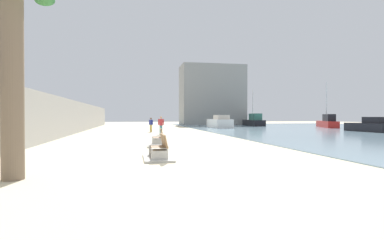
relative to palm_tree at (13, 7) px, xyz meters
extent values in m
plane|color=beige|center=(4.86, 19.63, -4.53)|extent=(120.00, 120.00, 0.00)
cube|color=#ADAAA3|center=(-2.64, 19.63, -2.96)|extent=(0.80, 64.00, 3.12)
cube|color=#7A99A8|center=(28.86, 19.63, -4.51)|extent=(36.00, 68.00, 0.04)
cylinder|color=#7A6651|center=(-0.03, -0.01, -1.95)|extent=(0.56, 0.56, 5.16)
cube|color=#ADAAA3|center=(4.01, 2.30, -4.28)|extent=(0.60, 0.20, 0.50)
cube|color=#ADAAA3|center=(4.01, 3.70, -4.28)|extent=(0.60, 0.20, 0.50)
cube|color=olive|center=(4.01, 3.00, -4.08)|extent=(0.51, 1.60, 0.06)
cube|color=olive|center=(4.24, 3.00, -3.80)|extent=(0.17, 1.60, 0.50)
cube|color=#ADAAA3|center=(4.01, 3.00, -4.49)|extent=(1.11, 2.10, 0.08)
cube|color=#ADAAA3|center=(4.37, 7.44, -4.28)|extent=(0.61, 0.24, 0.50)
cube|color=#ADAAA3|center=(4.45, 8.84, -4.28)|extent=(0.61, 0.24, 0.50)
cube|color=olive|center=(4.41, 8.14, -4.08)|extent=(0.60, 1.63, 0.06)
cube|color=olive|center=(4.64, 8.12, -3.80)|extent=(0.26, 1.61, 0.50)
cube|color=#ADAAA3|center=(4.41, 8.14, -4.49)|extent=(1.22, 2.16, 0.08)
cylinder|color=gold|center=(4.98, 23.24, -4.15)|extent=(0.12, 0.12, 0.75)
cylinder|color=gold|center=(4.88, 23.33, -4.15)|extent=(0.12, 0.12, 0.75)
cube|color=navy|center=(4.93, 23.28, -3.51)|extent=(0.35, 0.35, 0.53)
sphere|color=brown|center=(4.93, 23.28, -3.12)|extent=(0.20, 0.20, 0.20)
cylinder|color=navy|center=(5.09, 23.13, -3.49)|extent=(0.09, 0.09, 0.48)
cylinder|color=navy|center=(4.77, 23.44, -3.49)|extent=(0.09, 0.09, 0.48)
cylinder|color=teal|center=(5.63, 18.72, -4.12)|extent=(0.12, 0.12, 0.82)
cylinder|color=teal|center=(5.50, 18.72, -4.12)|extent=(0.12, 0.12, 0.82)
cube|color=#B22D33|center=(5.56, 18.72, -3.41)|extent=(0.33, 0.20, 0.58)
sphere|color=tan|center=(5.56, 18.72, -2.98)|extent=(0.22, 0.22, 0.22)
cylinder|color=#B22D33|center=(5.78, 18.71, -3.38)|extent=(0.09, 0.09, 0.52)
cylinder|color=#B22D33|center=(5.34, 18.73, -3.38)|extent=(0.09, 0.09, 0.52)
cube|color=red|center=(30.83, 30.71, -4.03)|extent=(4.18, 7.52, 0.91)
cube|color=black|center=(30.41, 29.67, -3.08)|extent=(2.20, 3.45, 1.00)
cylinder|color=silver|center=(30.97, 31.06, -0.72)|extent=(0.12, 0.12, 5.72)
cube|color=white|center=(15.10, 32.46, -3.90)|extent=(2.51, 5.21, 1.17)
cube|color=beige|center=(15.13, 31.69, -3.01)|extent=(1.71, 2.31, 0.61)
cube|color=black|center=(23.28, 39.94, -4.00)|extent=(2.76, 7.98, 0.97)
cube|color=#337060|center=(23.14, 38.77, -2.97)|extent=(1.70, 3.57, 1.09)
cylinder|color=silver|center=(23.32, 40.33, -0.95)|extent=(0.12, 0.12, 5.13)
cube|color=black|center=(27.61, 18.88, -4.04)|extent=(2.44, 5.23, 0.89)
cube|color=black|center=(27.64, 18.11, -3.27)|extent=(1.65, 2.33, 0.65)
cube|color=#337060|center=(25.61, 45.58, -4.07)|extent=(3.21, 8.18, 0.83)
cube|color=beige|center=(25.39, 44.41, -3.17)|extent=(1.85, 3.68, 0.97)
cylinder|color=silver|center=(25.69, 45.98, -1.01)|extent=(0.12, 0.12, 5.30)
cube|color=gray|center=(18.04, 47.63, 1.14)|extent=(12.00, 6.00, 11.33)
camera|label=1|loc=(3.06, -8.68, -2.86)|focal=28.30mm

